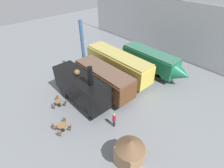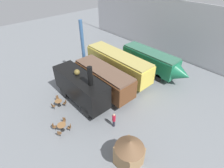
# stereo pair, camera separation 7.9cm
# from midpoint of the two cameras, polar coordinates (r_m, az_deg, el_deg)

# --- Properties ---
(ground_plane) EXTENTS (80.00, 80.00, 0.00)m
(ground_plane) POSITION_cam_midpoint_polar(r_m,az_deg,el_deg) (20.98, -0.29, -5.80)
(ground_plane) COLOR gray
(backdrop_wall) EXTENTS (44.00, 0.15, 9.00)m
(backdrop_wall) POSITION_cam_midpoint_polar(r_m,az_deg,el_deg) (30.38, 23.29, 14.90)
(backdrop_wall) COLOR silver
(backdrop_wall) RESTS_ON ground_plane
(streamlined_locomotive) EXTENTS (10.48, 2.51, 3.26)m
(streamlined_locomotive) POSITION_cam_midpoint_polar(r_m,az_deg,el_deg) (25.88, 13.38, 7.18)
(streamlined_locomotive) COLOR #196B47
(streamlined_locomotive) RESTS_ON ground_plane
(passenger_coach_vintage) EXTENTS (10.44, 2.73, 3.54)m
(passenger_coach_vintage) POSITION_cam_midpoint_polar(r_m,az_deg,el_deg) (24.33, 1.85, 6.82)
(passenger_coach_vintage) COLOR #E0C64C
(passenger_coach_vintage) RESTS_ON ground_plane
(passenger_coach_wooden) EXTENTS (8.24, 2.75, 3.44)m
(passenger_coach_wooden) POSITION_cam_midpoint_polar(r_m,az_deg,el_deg) (21.19, -2.79, 1.89)
(passenger_coach_wooden) COLOR brown
(passenger_coach_wooden) RESTS_ON ground_plane
(steam_locomotive) EXTENTS (7.66, 2.44, 5.68)m
(steam_locomotive) POSITION_cam_midpoint_polar(r_m,az_deg,el_deg) (19.86, -10.31, -0.79)
(steam_locomotive) COLOR black
(steam_locomotive) RESTS_ON ground_plane
(cafe_table_near) EXTENTS (0.85, 0.85, 0.78)m
(cafe_table_near) POSITION_cam_midpoint_polar(r_m,az_deg,el_deg) (18.22, -16.17, -13.11)
(cafe_table_near) COLOR black
(cafe_table_near) RESTS_ON ground_plane
(cafe_table_mid) EXTENTS (0.81, 0.81, 0.73)m
(cafe_table_mid) POSITION_cam_midpoint_polar(r_m,az_deg,el_deg) (21.01, -17.17, -5.68)
(cafe_table_mid) COLOR black
(cafe_table_mid) RESTS_ON ground_plane
(cafe_chair_0) EXTENTS (0.40, 0.40, 0.87)m
(cafe_chair_0) POSITION_cam_midpoint_polar(r_m,az_deg,el_deg) (17.82, -16.87, -15.22)
(cafe_chair_0) COLOR black
(cafe_chair_0) RESTS_ON ground_plane
(cafe_chair_1) EXTENTS (0.40, 0.40, 0.87)m
(cafe_chair_1) POSITION_cam_midpoint_polar(r_m,az_deg,el_deg) (18.06, -13.66, -13.58)
(cafe_chair_1) COLOR black
(cafe_chair_1) RESTS_ON ground_plane
(cafe_chair_2) EXTENTS (0.40, 0.40, 0.87)m
(cafe_chair_2) POSITION_cam_midpoint_polar(r_m,az_deg,el_deg) (18.79, -15.42, -11.51)
(cafe_chair_2) COLOR black
(cafe_chair_2) RESTS_ON ground_plane
(cafe_chair_3) EXTENTS (0.40, 0.40, 0.87)m
(cafe_chair_3) POSITION_cam_midpoint_polar(r_m,az_deg,el_deg) (18.55, -18.51, -13.04)
(cafe_chair_3) COLOR black
(cafe_chair_3) RESTS_ON ground_plane
(cafe_chair_4) EXTENTS (0.36, 0.38, 0.87)m
(cafe_chair_4) POSITION_cam_midpoint_polar(r_m,az_deg,el_deg) (20.74, -18.78, -6.88)
(cafe_chair_4) COLOR black
(cafe_chair_4) RESTS_ON ground_plane
(cafe_chair_5) EXTENTS (0.41, 0.40, 0.87)m
(cafe_chair_5) POSITION_cam_midpoint_polar(r_m,az_deg,el_deg) (20.77, -15.15, -6.00)
(cafe_chair_5) COLOR black
(cafe_chair_5) RESTS_ON ground_plane
(cafe_chair_6) EXTENTS (0.39, 0.37, 0.87)m
(cafe_chair_6) POSITION_cam_midpoint_polar(r_m,az_deg,el_deg) (21.65, -17.48, -4.52)
(cafe_chair_6) COLOR black
(cafe_chair_6) RESTS_ON ground_plane
(visitor_person) EXTENTS (0.34, 0.34, 1.73)m
(visitor_person) POSITION_cam_midpoint_polar(r_m,az_deg,el_deg) (17.66, 0.57, -11.57)
(visitor_person) COLOR #262633
(visitor_person) RESTS_ON ground_plane
(ticket_kiosk) EXTENTS (2.34, 2.34, 3.00)m
(ticket_kiosk) POSITION_cam_midpoint_polar(r_m,az_deg,el_deg) (14.66, 5.62, -21.18)
(ticket_kiosk) COLOR #99754C
(ticket_kiosk) RESTS_ON ground_plane
(support_pillar) EXTENTS (0.44, 0.44, 8.00)m
(support_pillar) POSITION_cam_midpoint_polar(r_m,az_deg,el_deg) (23.85, -9.49, 10.68)
(support_pillar) COLOR #386093
(support_pillar) RESTS_ON ground_plane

